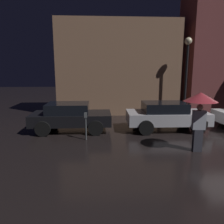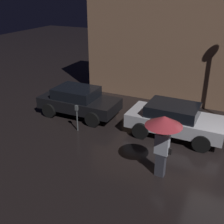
# 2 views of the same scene
# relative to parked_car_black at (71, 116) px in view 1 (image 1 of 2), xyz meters

# --- Properties ---
(building_facade_left) EXTENTS (8.17, 3.00, 6.23)m
(building_facade_left) POSITION_rel_parked_car_black_xyz_m (2.74, 4.98, 2.37)
(building_facade_left) COLOR #8C664C
(building_facade_left) RESTS_ON ground
(parked_car_black) EXTENTS (3.91, 1.98, 1.40)m
(parked_car_black) POSITION_rel_parked_car_black_xyz_m (0.00, 0.00, 0.00)
(parked_car_black) COLOR black
(parked_car_black) RESTS_ON ground
(parked_car_silver) EXTENTS (4.06, 1.98, 1.41)m
(parked_car_silver) POSITION_rel_parked_car_black_xyz_m (4.81, -0.10, 0.01)
(parked_car_silver) COLOR #B7B7BF
(parked_car_silver) RESTS_ON ground
(pedestrian_with_umbrella) EXTENTS (1.20, 1.20, 2.22)m
(pedestrian_with_umbrella) POSITION_rel_parked_car_black_xyz_m (5.08, -3.11, 1.04)
(pedestrian_with_umbrella) COLOR #383842
(pedestrian_with_umbrella) RESTS_ON ground
(parking_meter) EXTENTS (0.12, 0.10, 1.21)m
(parking_meter) POSITION_rel_parked_car_black_xyz_m (0.84, -1.52, 0.00)
(parking_meter) COLOR #4C5154
(parking_meter) RESTS_ON ground
(street_lamp_near) EXTENTS (0.43, 0.43, 4.90)m
(street_lamp_near) POSITION_rel_parked_car_black_xyz_m (6.77, 2.53, 2.67)
(street_lamp_near) COLOR black
(street_lamp_near) RESTS_ON ground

